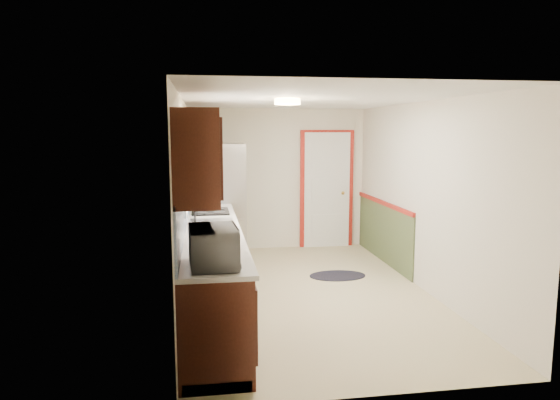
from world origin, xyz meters
name	(u,v)px	position (x,y,z in m)	size (l,w,h in m)	color
room_shell	(309,199)	(0.00, 0.00, 1.20)	(3.20, 5.20, 2.52)	#C1B488
kitchen_run	(208,238)	(-1.24, -0.29, 0.81)	(0.63, 4.00, 2.20)	#33130B
back_wall_trim	(338,198)	(0.99, 2.21, 0.89)	(1.12, 2.30, 2.08)	maroon
ceiling_fixture	(287,102)	(-0.30, -0.20, 2.36)	(0.30, 0.30, 0.06)	#FFD88C
microwave	(214,242)	(-1.20, -1.95, 1.13)	(0.57, 0.32, 0.39)	white
refrigerator	(220,202)	(-1.02, 1.88, 0.92)	(0.78, 0.77, 1.83)	#B7B7BC
rug	(337,276)	(0.57, 0.65, 0.01)	(0.79, 0.51, 0.01)	black
cooktop	(210,211)	(-1.19, 0.75, 0.95)	(0.49, 0.59, 0.02)	black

